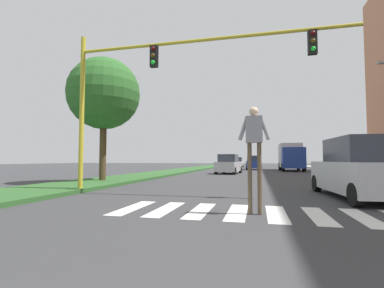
# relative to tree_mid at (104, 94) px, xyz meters

# --- Properties ---
(ground_plane) EXTENTS (140.00, 140.00, 0.00)m
(ground_plane) POSITION_rel_tree_mid_xyz_m (8.63, 15.47, -4.88)
(ground_plane) COLOR #38383A
(crosswalk) EXTENTS (7.65, 2.20, 0.01)m
(crosswalk) POSITION_rel_tree_mid_xyz_m (8.63, -6.85, -4.87)
(crosswalk) COLOR silver
(crosswalk) RESTS_ON ground_plane
(median_strip) EXTENTS (3.47, 64.00, 0.15)m
(median_strip) POSITION_rel_tree_mid_xyz_m (0.05, 13.47, -4.80)
(median_strip) COLOR #2D5B28
(median_strip) RESTS_ON ground_plane
(tree_mid) EXTENTS (3.94, 3.94, 6.72)m
(tree_mid) POSITION_rel_tree_mid_xyz_m (0.00, 0.00, 0.00)
(tree_mid) COLOR #4C3823
(tree_mid) RESTS_ON median_strip
(sidewalk_right) EXTENTS (3.00, 64.00, 0.15)m
(sidewalk_right) POSITION_rel_tree_mid_xyz_m (17.34, 13.47, -4.80)
(sidewalk_right) COLOR #9E9991
(sidewalk_right) RESTS_ON ground_plane
(traffic_light_gantry) EXTENTS (10.13, 0.30, 6.00)m
(traffic_light_gantry) POSITION_rel_tree_mid_xyz_m (4.54, -4.06, -0.47)
(traffic_light_gantry) COLOR gold
(traffic_light_gantry) RESTS_ON median_strip
(pedestrian_performer) EXTENTS (0.75, 0.24, 2.49)m
(pedestrian_performer) POSITION_rel_tree_mid_xyz_m (8.14, -7.03, -3.22)
(pedestrian_performer) COLOR brown
(pedestrian_performer) RESTS_ON ground_plane
(suv_crossing) EXTENTS (2.25, 4.72, 1.97)m
(suv_crossing) POSITION_rel_tree_mid_xyz_m (11.47, -3.59, -3.95)
(suv_crossing) COLOR #B7B7BC
(suv_crossing) RESTS_ON ground_plane
(sedan_midblock) EXTENTS (2.17, 4.17, 1.73)m
(sedan_midblock) POSITION_rel_tree_mid_xyz_m (5.66, 11.57, -4.08)
(sedan_midblock) COLOR #B7B7BC
(sedan_midblock) RESTS_ON ground_plane
(sedan_distant) EXTENTS (2.04, 4.19, 1.75)m
(sedan_distant) POSITION_rel_tree_mid_xyz_m (7.67, 22.36, -4.07)
(sedan_distant) COLOR navy
(sedan_distant) RESTS_ON ground_plane
(sedan_far_horizon) EXTENTS (1.95, 4.16, 1.66)m
(sedan_far_horizon) POSITION_rel_tree_mid_xyz_m (4.88, 34.09, -4.11)
(sedan_far_horizon) COLOR #B7B7BC
(sedan_far_horizon) RESTS_ON ground_plane
(truck_box_delivery) EXTENTS (2.40, 6.20, 3.10)m
(truck_box_delivery) POSITION_rel_tree_mid_xyz_m (11.87, 19.70, -3.24)
(truck_box_delivery) COLOR navy
(truck_box_delivery) RESTS_ON ground_plane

